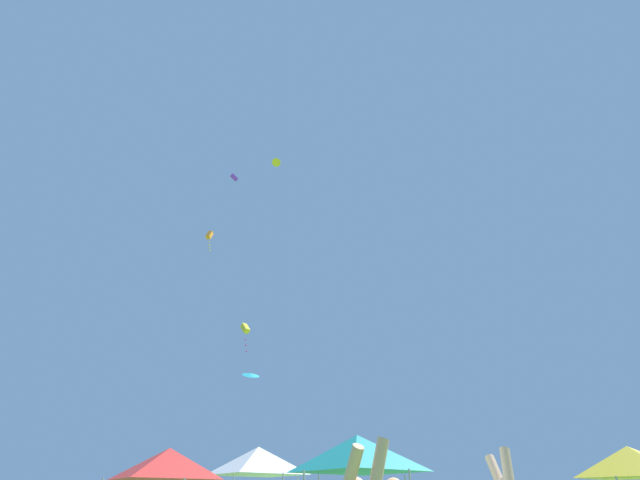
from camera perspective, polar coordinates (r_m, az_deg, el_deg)
canopy_tent_yellow at (r=17.44m, az=38.95°, el=-24.02°), size 2.75×2.75×2.94m
canopy_tent_white at (r=17.75m, az=-9.17°, el=-29.40°), size 3.03×3.03×3.24m
canopy_tent_teal at (r=12.21m, az=5.58°, el=-28.75°), size 2.82×2.82×3.01m
canopy_tent_red at (r=14.40m, az=-21.57°, el=-28.27°), size 2.65×2.65×2.83m
kite_yellow_box at (r=30.13m, az=-10.93°, el=-12.73°), size 0.94×0.90×2.20m
kite_yellow_delta at (r=32.73m, az=-6.45°, el=11.28°), size 0.78×0.71×0.48m
kite_purple_box at (r=38.59m, az=-12.52°, el=8.97°), size 0.75×0.68×0.64m
kite_orange_box at (r=35.77m, az=-15.95°, el=0.62°), size 0.57×0.78×2.23m
kite_cyan_delta at (r=30.74m, az=-10.15°, el=-18.87°), size 1.72×1.69×0.73m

